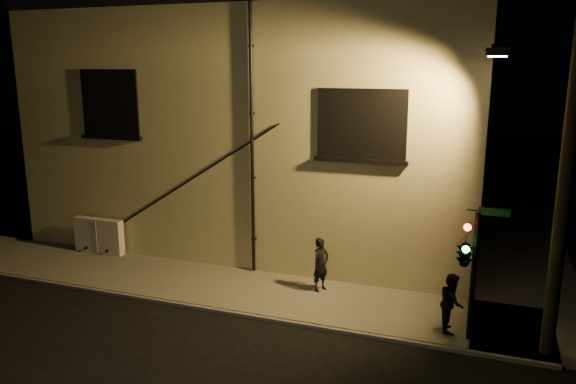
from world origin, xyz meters
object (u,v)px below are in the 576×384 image
at_px(pedestrian_a, 321,264).
at_px(streetlamp_pole, 560,189).
at_px(utility_cabinet, 99,236).
at_px(traffic_signal, 466,252).
at_px(pedestrian_b, 452,302).

xyz_separation_m(pedestrian_a, streetlamp_pole, (5.94, -1.62, 3.08)).
bearing_deg(pedestrian_a, utility_cabinet, 113.47).
height_order(pedestrian_a, traffic_signal, traffic_signal).
distance_m(utility_cabinet, traffic_signal, 12.73).
distance_m(pedestrian_b, streetlamp_pole, 3.79).
height_order(pedestrian_a, streetlamp_pole, streetlamp_pole).
relative_size(pedestrian_a, traffic_signal, 0.48).
bearing_deg(streetlamp_pole, utility_cabinet, 171.38).
bearing_deg(pedestrian_a, pedestrian_b, -82.25).
height_order(utility_cabinet, streetlamp_pole, streetlamp_pole).
bearing_deg(traffic_signal, streetlamp_pole, 4.18).
height_order(utility_cabinet, pedestrian_b, pedestrian_b).
bearing_deg(traffic_signal, pedestrian_b, 122.49).
xyz_separation_m(pedestrian_a, traffic_signal, (4.08, -1.76, 1.43)).
height_order(pedestrian_a, pedestrian_b, pedestrian_a).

